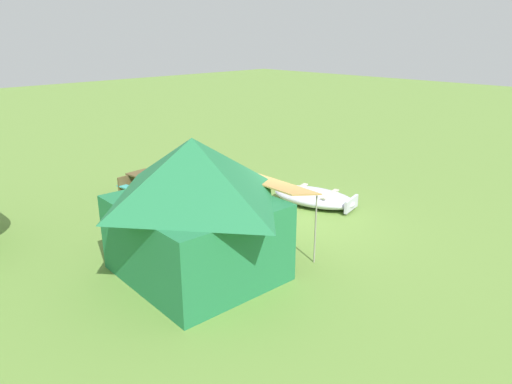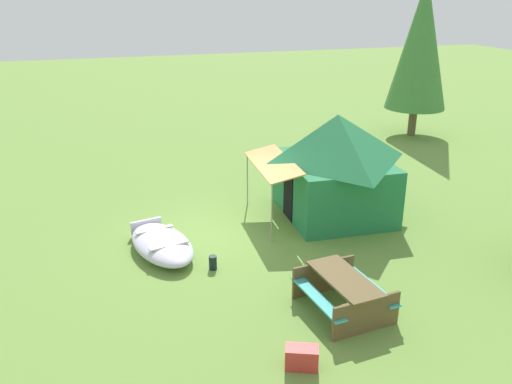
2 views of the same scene
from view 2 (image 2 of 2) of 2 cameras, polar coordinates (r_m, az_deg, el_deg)
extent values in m
plane|color=olive|center=(14.14, -3.53, -4.44)|extent=(80.00, 80.00, 0.00)
ellipsoid|color=silver|center=(13.23, -10.06, -5.53)|extent=(2.76, 1.77, 0.46)
ellipsoid|color=#46444C|center=(13.21, -10.07, -5.39)|extent=(2.53, 1.58, 0.17)
cube|color=beige|center=(12.71, -9.31, -5.68)|extent=(0.34, 0.98, 0.04)
cube|color=beige|center=(13.58, -10.86, -3.96)|extent=(0.34, 0.98, 0.04)
cube|color=silver|center=(14.23, -11.72, -3.59)|extent=(0.25, 0.81, 0.35)
cube|color=#237644|center=(15.16, 8.38, 0.53)|extent=(3.24, 2.88, 1.64)
pyramid|color=#237644|center=(14.71, 8.68, 5.83)|extent=(3.50, 3.11, 1.27)
cube|color=black|center=(14.75, 3.47, -0.41)|extent=(0.76, 0.07, 1.31)
cube|color=tan|center=(14.28, 1.81, 3.16)|extent=(2.83, 1.08, 0.22)
cylinder|color=gray|center=(13.34, 1.70, -2.37)|extent=(0.04, 0.04, 1.56)
cylinder|color=gray|center=(15.67, -0.94, 1.30)|extent=(0.04, 0.04, 1.56)
cube|color=brown|center=(10.73, 9.50, -9.14)|extent=(1.85, 0.93, 0.04)
cube|color=#40AFAA|center=(11.18, 12.04, -9.73)|extent=(1.80, 0.43, 0.04)
cube|color=#40AFAA|center=(10.60, 6.62, -11.22)|extent=(1.80, 0.43, 0.04)
cube|color=brown|center=(10.38, 11.77, -12.90)|extent=(0.20, 1.46, 0.72)
cube|color=brown|center=(11.49, 7.25, -9.00)|extent=(0.20, 1.46, 0.72)
cube|color=red|center=(9.50, 4.93, -17.29)|extent=(0.51, 0.64, 0.40)
cylinder|color=black|center=(12.38, -4.66, -7.56)|extent=(0.26, 0.26, 0.33)
cylinder|color=brown|center=(24.40, 16.45, 7.26)|extent=(0.34, 0.34, 1.22)
cone|color=#3F7E39|center=(23.88, 17.29, 14.99)|extent=(2.55, 2.55, 5.41)
camera|label=1|loc=(23.15, 13.46, 17.42)|focal=33.16mm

